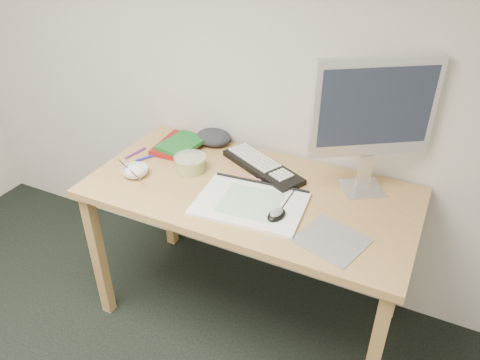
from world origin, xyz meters
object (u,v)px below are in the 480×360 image
(desk, at_px, (250,205))
(sketchpad, at_px, (250,203))
(monitor, at_px, (374,112))
(rice_bowl, at_px, (135,172))
(keyboard, at_px, (263,167))

(desk, relative_size, sketchpad, 3.21)
(monitor, distance_m, rice_bowl, 1.05)
(desk, xyz_separation_m, monitor, (0.43, 0.21, 0.44))
(sketchpad, relative_size, keyboard, 1.01)
(sketchpad, relative_size, monitor, 0.76)
(keyboard, xyz_separation_m, monitor, (0.45, 0.04, 0.35))
(keyboard, distance_m, rice_bowl, 0.57)
(rice_bowl, bearing_deg, monitor, 19.46)
(keyboard, bearing_deg, sketchpad, -49.60)
(sketchpad, height_order, keyboard, keyboard)
(keyboard, height_order, rice_bowl, rice_bowl)
(monitor, bearing_deg, rice_bowl, 166.32)
(rice_bowl, bearing_deg, sketchpad, 1.95)
(monitor, bearing_deg, keyboard, 151.41)
(desk, bearing_deg, sketchpad, -65.08)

